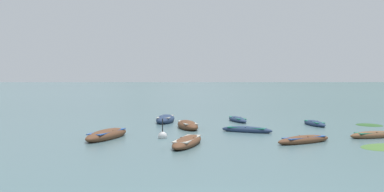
{
  "coord_description": "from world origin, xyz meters",
  "views": [
    {
      "loc": [
        -0.01,
        -9.5,
        3.18
      ],
      "look_at": [
        -2.16,
        52.13,
        0.98
      ],
      "focal_mm": 40.12,
      "sensor_mm": 36.0,
      "label": 1
    }
  ],
  "objects_px": {
    "rowboat_7": "(247,130)",
    "rowboat_3": "(187,142)",
    "rowboat_4": "(374,135)",
    "rowboat_2": "(107,135)",
    "rowboat_5": "(237,120)",
    "rowboat_6": "(188,125)",
    "rowboat_8": "(165,119)",
    "rowboat_1": "(304,140)",
    "rowboat_0": "(314,123)",
    "mooring_buoy": "(163,136)"
  },
  "relations": [
    {
      "from": "rowboat_6",
      "to": "rowboat_7",
      "type": "relative_size",
      "value": 1.17
    },
    {
      "from": "mooring_buoy",
      "to": "rowboat_5",
      "type": "bearing_deg",
      "value": 64.11
    },
    {
      "from": "mooring_buoy",
      "to": "rowboat_3",
      "type": "bearing_deg",
      "value": -59.7
    },
    {
      "from": "rowboat_6",
      "to": "rowboat_4",
      "type": "bearing_deg",
      "value": -21.99
    },
    {
      "from": "rowboat_6",
      "to": "rowboat_8",
      "type": "height_order",
      "value": "rowboat_8"
    },
    {
      "from": "rowboat_0",
      "to": "rowboat_2",
      "type": "xyz_separation_m",
      "value": [
        -13.16,
        -7.31,
        0.06
      ]
    },
    {
      "from": "rowboat_8",
      "to": "rowboat_7",
      "type": "bearing_deg",
      "value": -47.43
    },
    {
      "from": "rowboat_0",
      "to": "rowboat_7",
      "type": "relative_size",
      "value": 0.97
    },
    {
      "from": "rowboat_1",
      "to": "rowboat_4",
      "type": "bearing_deg",
      "value": 25.92
    },
    {
      "from": "rowboat_0",
      "to": "rowboat_8",
      "type": "bearing_deg",
      "value": 169.4
    },
    {
      "from": "rowboat_4",
      "to": "rowboat_6",
      "type": "height_order",
      "value": "rowboat_6"
    },
    {
      "from": "rowboat_0",
      "to": "rowboat_5",
      "type": "xyz_separation_m",
      "value": [
        -5.26,
        2.85,
        0.01
      ]
    },
    {
      "from": "rowboat_0",
      "to": "rowboat_3",
      "type": "xyz_separation_m",
      "value": [
        -8.62,
        -9.68,
        0.03
      ]
    },
    {
      "from": "rowboat_5",
      "to": "mooring_buoy",
      "type": "distance_m",
      "value": 11.1
    },
    {
      "from": "rowboat_1",
      "to": "rowboat_6",
      "type": "height_order",
      "value": "rowboat_6"
    },
    {
      "from": "rowboat_3",
      "to": "rowboat_8",
      "type": "distance_m",
      "value": 11.91
    },
    {
      "from": "rowboat_8",
      "to": "rowboat_1",
      "type": "bearing_deg",
      "value": -52.5
    },
    {
      "from": "rowboat_5",
      "to": "rowboat_8",
      "type": "distance_m",
      "value": 5.64
    },
    {
      "from": "rowboat_0",
      "to": "rowboat_2",
      "type": "height_order",
      "value": "rowboat_2"
    },
    {
      "from": "mooring_buoy",
      "to": "rowboat_8",
      "type": "bearing_deg",
      "value": 94.57
    },
    {
      "from": "rowboat_0",
      "to": "rowboat_5",
      "type": "distance_m",
      "value": 5.98
    },
    {
      "from": "rowboat_4",
      "to": "mooring_buoy",
      "type": "distance_m",
      "value": 11.78
    },
    {
      "from": "rowboat_3",
      "to": "rowboat_4",
      "type": "distance_m",
      "value": 10.76
    },
    {
      "from": "rowboat_7",
      "to": "rowboat_3",
      "type": "bearing_deg",
      "value": -121.72
    },
    {
      "from": "rowboat_4",
      "to": "rowboat_2",
      "type": "bearing_deg",
      "value": -176.9
    },
    {
      "from": "rowboat_0",
      "to": "rowboat_4",
      "type": "bearing_deg",
      "value": -75.67
    },
    {
      "from": "rowboat_2",
      "to": "rowboat_6",
      "type": "bearing_deg",
      "value": 50.33
    },
    {
      "from": "mooring_buoy",
      "to": "rowboat_0",
      "type": "bearing_deg",
      "value": 35.23
    },
    {
      "from": "rowboat_2",
      "to": "rowboat_4",
      "type": "xyz_separation_m",
      "value": [
        14.82,
        0.8,
        -0.05
      ]
    },
    {
      "from": "rowboat_6",
      "to": "rowboat_2",
      "type": "bearing_deg",
      "value": -129.67
    },
    {
      "from": "rowboat_3",
      "to": "mooring_buoy",
      "type": "relative_size",
      "value": 3.35
    },
    {
      "from": "mooring_buoy",
      "to": "rowboat_4",
      "type": "bearing_deg",
      "value": 3.08
    },
    {
      "from": "rowboat_0",
      "to": "rowboat_4",
      "type": "height_order",
      "value": "rowboat_4"
    },
    {
      "from": "rowboat_3",
      "to": "rowboat_4",
      "type": "height_order",
      "value": "rowboat_3"
    },
    {
      "from": "rowboat_5",
      "to": "rowboat_8",
      "type": "relative_size",
      "value": 0.92
    },
    {
      "from": "rowboat_4",
      "to": "rowboat_7",
      "type": "distance_m",
      "value": 7.25
    },
    {
      "from": "rowboat_1",
      "to": "mooring_buoy",
      "type": "xyz_separation_m",
      "value": [
        -7.43,
        1.47,
        -0.03
      ]
    },
    {
      "from": "rowboat_1",
      "to": "rowboat_5",
      "type": "bearing_deg",
      "value": 102.71
    },
    {
      "from": "rowboat_2",
      "to": "mooring_buoy",
      "type": "distance_m",
      "value": 3.06
    },
    {
      "from": "rowboat_2",
      "to": "rowboat_6",
      "type": "relative_size",
      "value": 1.15
    },
    {
      "from": "rowboat_0",
      "to": "rowboat_3",
      "type": "distance_m",
      "value": 12.96
    },
    {
      "from": "rowboat_2",
      "to": "rowboat_5",
      "type": "bearing_deg",
      "value": 52.11
    },
    {
      "from": "rowboat_1",
      "to": "rowboat_4",
      "type": "height_order",
      "value": "rowboat_1"
    },
    {
      "from": "rowboat_2",
      "to": "rowboat_0",
      "type": "bearing_deg",
      "value": 29.04
    },
    {
      "from": "rowboat_5",
      "to": "rowboat_6",
      "type": "bearing_deg",
      "value": -126.01
    },
    {
      "from": "rowboat_7",
      "to": "rowboat_8",
      "type": "relative_size",
      "value": 0.83
    },
    {
      "from": "rowboat_4",
      "to": "rowboat_8",
      "type": "relative_size",
      "value": 0.79
    },
    {
      "from": "rowboat_6",
      "to": "mooring_buoy",
      "type": "height_order",
      "value": "mooring_buoy"
    },
    {
      "from": "rowboat_6",
      "to": "rowboat_7",
      "type": "height_order",
      "value": "rowboat_6"
    },
    {
      "from": "rowboat_4",
      "to": "rowboat_5",
      "type": "bearing_deg",
      "value": 126.49
    }
  ]
}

